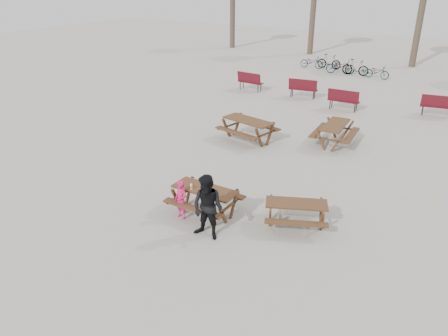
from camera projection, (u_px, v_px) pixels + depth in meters
The scene contains 13 objects.
ground at pixel (205, 213), 12.20m from camera, with size 80.00×80.00×0.00m, color gray.
main_picnic_table at pixel (205, 195), 11.96m from camera, with size 1.80×1.45×0.78m.
food_tray at pixel (209, 191), 11.71m from camera, with size 0.18×0.11×0.04m, color white.
bread_roll at pixel (209, 189), 11.69m from camera, with size 0.14×0.06×0.05m, color tan.
soda_bottle at pixel (191, 187), 11.81m from camera, with size 0.07×0.07×0.17m.
child at pixel (181, 200), 11.75m from camera, with size 0.40×0.26×1.11m, color #D31A5E.
adult at pixel (208, 208), 10.76m from camera, with size 0.83×0.65×1.71m, color black.
picnic_table_east at pixel (296, 214), 11.47m from camera, with size 1.60×1.29×0.69m, color #3C1F15, non-canonical shape.
picnic_table_north at pixel (248, 130), 17.20m from camera, with size 2.03×1.63×0.87m, color #3C1F15, non-canonical shape.
picnic_table_far at pixel (334, 134), 16.88m from camera, with size 1.89×1.52×0.81m, color #3C1F15, non-canonical shape.
park_bench_row at pixel (329, 93), 22.14m from camera, with size 11.24×1.94×1.03m.
bicycle_row at pixel (342, 66), 28.69m from camera, with size 6.25×1.85×1.01m.
fallen_leaves at pixel (262, 183), 13.89m from camera, with size 11.00×11.00×0.01m, color gold, non-canonical shape.
Camera 1 is at (6.02, -8.72, 6.20)m, focal length 35.00 mm.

